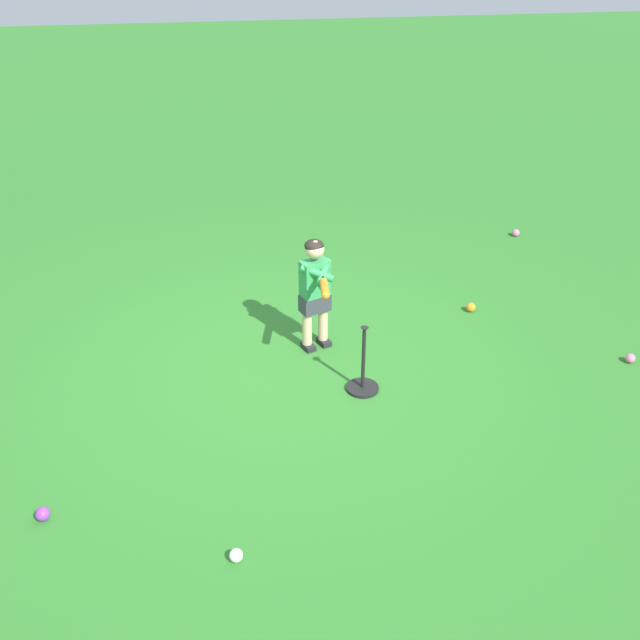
% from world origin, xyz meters
% --- Properties ---
extents(ground_plane, '(40.00, 40.00, 0.00)m').
position_xyz_m(ground_plane, '(0.00, 0.00, 0.00)').
color(ground_plane, '#2D7528').
extents(child_batter, '(0.31, 0.78, 1.08)m').
position_xyz_m(child_batter, '(-0.34, -0.28, 0.65)').
color(child_batter, '#232328').
rests_on(child_batter, ground).
extents(play_ball_far_right, '(0.09, 0.09, 0.09)m').
position_xyz_m(play_ball_far_right, '(-3.12, 0.42, 0.04)').
color(play_ball_far_right, pink).
rests_on(play_ball_far_right, ground).
extents(play_ball_far_left, '(0.09, 0.09, 0.09)m').
position_xyz_m(play_ball_far_left, '(-3.16, -2.44, 0.04)').
color(play_ball_far_left, pink).
rests_on(play_ball_far_left, ground).
extents(play_ball_midfield, '(0.10, 0.10, 0.10)m').
position_xyz_m(play_ball_midfield, '(1.83, 1.62, 0.05)').
color(play_ball_midfield, purple).
rests_on(play_ball_midfield, ground).
extents(play_ball_behind_batter, '(0.09, 0.09, 0.09)m').
position_xyz_m(play_ball_behind_batter, '(0.55, 2.19, 0.05)').
color(play_ball_behind_batter, white).
rests_on(play_ball_behind_batter, ground).
extents(play_ball_by_bucket, '(0.09, 0.09, 0.09)m').
position_xyz_m(play_ball_by_bucket, '(-2.00, -0.71, 0.05)').
color(play_ball_by_bucket, orange).
rests_on(play_ball_by_bucket, ground).
extents(batting_tee, '(0.28, 0.28, 0.62)m').
position_xyz_m(batting_tee, '(-0.63, 0.46, 0.10)').
color(batting_tee, black).
rests_on(batting_tee, ground).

